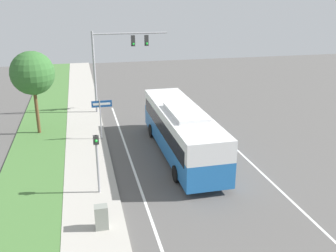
% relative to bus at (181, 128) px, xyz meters
% --- Properties ---
extents(ground_plane, '(80.00, 80.00, 0.00)m').
position_rel_bus_xyz_m(ground_plane, '(0.27, -3.19, -1.79)').
color(ground_plane, '#565451').
extents(sidewalk, '(2.80, 80.00, 0.12)m').
position_rel_bus_xyz_m(sidewalk, '(-5.93, -3.19, -1.73)').
color(sidewalk, '#ADA89E').
rests_on(sidewalk, ground_plane).
extents(grass_verge, '(3.60, 80.00, 0.10)m').
position_rel_bus_xyz_m(grass_verge, '(-9.13, -3.19, -1.74)').
color(grass_verge, '#477538').
rests_on(grass_verge, ground_plane).
extents(lane_divider_near, '(0.14, 30.00, 0.01)m').
position_rel_bus_xyz_m(lane_divider_near, '(-3.33, -3.19, -1.78)').
color(lane_divider_near, silver).
rests_on(lane_divider_near, ground_plane).
extents(lane_divider_far, '(0.14, 30.00, 0.01)m').
position_rel_bus_xyz_m(lane_divider_far, '(3.87, -3.19, -1.78)').
color(lane_divider_far, silver).
rests_on(lane_divider_far, ground_plane).
extents(bus, '(2.78, 11.57, 3.26)m').
position_rel_bus_xyz_m(bus, '(0.00, 0.00, 0.00)').
color(bus, '#236BB7').
rests_on(bus, ground_plane).
extents(signal_gantry, '(6.43, 0.41, 7.04)m').
position_rel_bus_xyz_m(signal_gantry, '(-2.92, 10.49, 3.22)').
color(signal_gantry, '#939399').
rests_on(signal_gantry, ground_plane).
extents(pedestrian_signal, '(0.28, 0.34, 3.25)m').
position_rel_bus_xyz_m(pedestrian_signal, '(-5.50, -4.01, 0.41)').
color(pedestrian_signal, '#939399').
rests_on(pedestrian_signal, ground_plane).
extents(street_sign, '(1.41, 0.08, 2.97)m').
position_rel_bus_xyz_m(street_sign, '(-4.76, 3.76, 0.33)').
color(street_sign, '#939399').
rests_on(street_sign, ground_plane).
extents(utility_cabinet, '(0.58, 0.45, 1.10)m').
position_rel_bus_xyz_m(utility_cabinet, '(-5.59, -7.27, -1.12)').
color(utility_cabinet, gray).
rests_on(utility_cabinet, sidewalk).
extents(roadside_tree, '(3.11, 3.11, 6.05)m').
position_rel_bus_xyz_m(roadside_tree, '(-9.28, 6.18, 2.79)').
color(roadside_tree, brown).
rests_on(roadside_tree, grass_verge).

